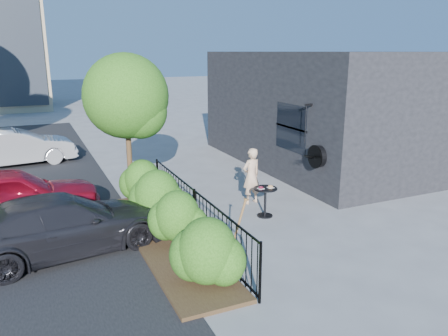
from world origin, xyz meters
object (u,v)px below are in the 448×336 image
car_silver (17,147)px  car_darkgrey (63,225)px  shovel (236,235)px  car_red (10,197)px  woman (251,176)px  patio_tree (129,101)px  cafe_table (265,197)px

car_silver → car_darkgrey: size_ratio=0.95×
car_silver → shovel: bearing=-165.5°
shovel → car_red: size_ratio=0.33×
woman → car_silver: 9.20m
woman → car_darkgrey: woman is taller
patio_tree → woman: bearing=-24.7°
patio_tree → cafe_table: patio_tree is taller
car_darkgrey → patio_tree: bearing=-49.1°
cafe_table → car_darkgrey: bearing=-179.0°
cafe_table → car_silver: 9.94m
shovel → woman: bearing=57.4°
patio_tree → car_darkgrey: (-2.01, -2.44, -2.16)m
car_darkgrey → car_red: bearing=16.3°
shovel → car_red: (-4.00, 3.96, 0.11)m
shovel → car_red: car_red is taller
cafe_table → woman: woman is taller
woman → shovel: woman is taller
patio_tree → car_red: size_ratio=0.96×
cafe_table → car_red: car_red is taller
car_red → shovel: bearing=-138.6°
woman → car_red: (-5.92, 0.96, -0.07)m
patio_tree → cafe_table: (2.75, -2.36, -2.25)m
shovel → car_red: bearing=135.3°
patio_tree → car_silver: size_ratio=0.99×
car_red → car_silver: car_red is taller
car_silver → car_red: bearing=172.5°
car_silver → patio_tree: bearing=-159.9°
woman → shovel: bearing=44.9°
car_darkgrey → car_silver: bearing=-3.5°
cafe_table → woman: bearing=82.1°
woman → car_darkgrey: bearing=0.2°
car_silver → car_darkgrey: car_silver is taller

